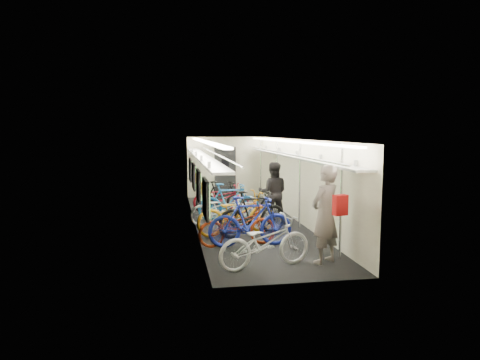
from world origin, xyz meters
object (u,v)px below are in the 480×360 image
object	(u,v)px
bicycle_1	(250,221)
passenger_mid	(273,193)
passenger_near	(325,214)
backpack	(340,205)
bicycle_0	(265,242)

from	to	relation	value
bicycle_1	passenger_mid	world-z (taller)	passenger_mid
passenger_near	passenger_mid	xyz separation A→B (m)	(-0.14, 3.79, -0.11)
bicycle_1	passenger_near	bearing A→B (deg)	-140.33
passenger_near	backpack	xyz separation A→B (m)	(0.05, -0.62, 0.29)
bicycle_0	bicycle_1	xyz separation A→B (m)	(0.00, 1.55, 0.08)
passenger_mid	bicycle_0	bearing A→B (deg)	86.79
bicycle_0	backpack	world-z (taller)	backpack
passenger_near	backpack	size ratio (longest dim) A/B	5.20
bicycle_1	passenger_near	xyz separation A→B (m)	(1.24, -1.43, 0.40)
passenger_near	backpack	world-z (taller)	passenger_near
bicycle_1	passenger_mid	bearing A→B (deg)	-26.30
bicycle_0	passenger_near	world-z (taller)	passenger_near
bicycle_0	passenger_mid	bearing A→B (deg)	-30.59
bicycle_0	bicycle_1	distance (m)	1.55
backpack	bicycle_1	bearing A→B (deg)	109.16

